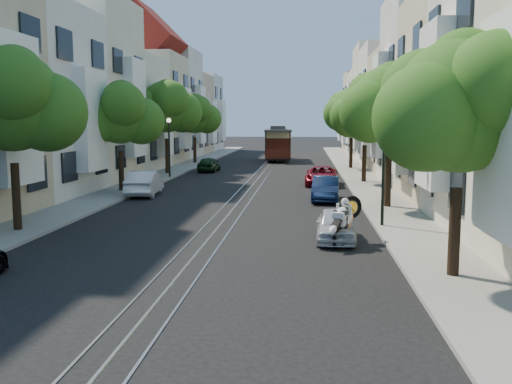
% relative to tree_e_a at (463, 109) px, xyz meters
% --- Properties ---
extents(ground, '(200.00, 200.00, 0.00)m').
position_rel_tree_e_a_xyz_m(ground, '(-7.26, 31.02, -4.40)').
color(ground, black).
rests_on(ground, ground).
extents(sidewalk_east, '(2.50, 80.00, 0.12)m').
position_rel_tree_e_a_xyz_m(sidewalk_east, '(-0.01, 31.02, -4.34)').
color(sidewalk_east, gray).
rests_on(sidewalk_east, ground).
extents(sidewalk_west, '(2.50, 80.00, 0.12)m').
position_rel_tree_e_a_xyz_m(sidewalk_west, '(-14.51, 31.02, -4.34)').
color(sidewalk_west, gray).
rests_on(sidewalk_west, ground).
extents(rail_left, '(0.06, 80.00, 0.02)m').
position_rel_tree_e_a_xyz_m(rail_left, '(-7.81, 31.02, -4.39)').
color(rail_left, gray).
rests_on(rail_left, ground).
extents(rail_slot, '(0.06, 80.00, 0.02)m').
position_rel_tree_e_a_xyz_m(rail_slot, '(-7.26, 31.02, -4.39)').
color(rail_slot, gray).
rests_on(rail_slot, ground).
extents(rail_right, '(0.06, 80.00, 0.02)m').
position_rel_tree_e_a_xyz_m(rail_right, '(-6.71, 31.02, -4.39)').
color(rail_right, gray).
rests_on(rail_right, ground).
extents(lane_line, '(0.08, 80.00, 0.01)m').
position_rel_tree_e_a_xyz_m(lane_line, '(-7.26, 31.02, -4.40)').
color(lane_line, tan).
rests_on(lane_line, ground).
extents(townhouses_east, '(7.75, 72.00, 12.00)m').
position_rel_tree_e_a_xyz_m(townhouses_east, '(4.61, 30.94, 0.79)').
color(townhouses_east, beige).
rests_on(townhouses_east, ground).
extents(townhouses_west, '(7.75, 72.00, 11.76)m').
position_rel_tree_e_a_xyz_m(townhouses_west, '(-19.13, 30.94, 0.68)').
color(townhouses_west, silver).
rests_on(townhouses_west, ground).
extents(tree_e_a, '(4.72, 3.87, 6.27)m').
position_rel_tree_e_a_xyz_m(tree_e_a, '(0.00, 0.00, 0.00)').
color(tree_e_a, black).
rests_on(tree_e_a, ground).
extents(tree_e_b, '(4.93, 4.08, 6.68)m').
position_rel_tree_e_a_xyz_m(tree_e_b, '(0.00, 12.00, 0.34)').
color(tree_e_b, black).
rests_on(tree_e_b, ground).
extents(tree_e_c, '(4.84, 3.99, 6.52)m').
position_rel_tree_e_a_xyz_m(tree_e_c, '(0.00, 23.00, 0.20)').
color(tree_e_c, black).
rests_on(tree_e_c, ground).
extents(tree_e_d, '(5.01, 4.16, 6.85)m').
position_rel_tree_e_a_xyz_m(tree_e_d, '(0.00, 34.00, 0.47)').
color(tree_e_d, black).
rests_on(tree_e_d, ground).
extents(tree_w_a, '(4.93, 4.08, 6.68)m').
position_rel_tree_e_a_xyz_m(tree_w_a, '(-14.40, 5.00, 0.34)').
color(tree_w_a, black).
rests_on(tree_w_a, ground).
extents(tree_w_b, '(4.72, 3.87, 6.27)m').
position_rel_tree_e_a_xyz_m(tree_w_b, '(-14.40, 17.00, 0.00)').
color(tree_w_b, black).
rests_on(tree_w_b, ground).
extents(tree_w_c, '(5.13, 4.28, 7.09)m').
position_rel_tree_e_a_xyz_m(tree_w_c, '(-14.40, 28.00, 0.67)').
color(tree_w_c, black).
rests_on(tree_w_c, ground).
extents(tree_w_d, '(4.84, 3.99, 6.52)m').
position_rel_tree_e_a_xyz_m(tree_w_d, '(-14.40, 39.00, 0.20)').
color(tree_w_d, black).
rests_on(tree_w_d, ground).
extents(lamp_east, '(0.32, 0.32, 4.16)m').
position_rel_tree_e_a_xyz_m(lamp_east, '(-0.96, 7.02, -1.55)').
color(lamp_east, black).
rests_on(lamp_east, ground).
extents(lamp_west, '(0.32, 0.32, 4.16)m').
position_rel_tree_e_a_xyz_m(lamp_west, '(-13.56, 25.02, -1.55)').
color(lamp_west, black).
rests_on(lamp_west, ground).
extents(sportbike_rider, '(1.17, 1.83, 1.66)m').
position_rel_tree_e_a_xyz_m(sportbike_rider, '(-2.65, 3.78, -3.49)').
color(sportbike_rider, black).
rests_on(sportbike_rider, ground).
extents(cable_car, '(3.10, 8.58, 3.25)m').
position_rel_tree_e_a_xyz_m(cable_car, '(-6.76, 43.85, -2.47)').
color(cable_car, black).
rests_on(cable_car, ground).
extents(parked_car_e_near, '(1.40, 3.28, 1.10)m').
position_rel_tree_e_a_xyz_m(parked_car_e_near, '(-2.86, 4.56, -3.85)').
color(parked_car_e_near, silver).
rests_on(parked_car_e_near, ground).
extents(parked_car_e_mid, '(1.55, 3.87, 1.25)m').
position_rel_tree_e_a_xyz_m(parked_car_e_mid, '(-2.86, 14.43, -3.77)').
color(parked_car_e_mid, '#0C1A3C').
rests_on(parked_car_e_mid, ground).
extents(parked_car_e_far, '(2.21, 4.46, 1.21)m').
position_rel_tree_e_a_xyz_m(parked_car_e_far, '(-2.85, 21.54, -3.79)').
color(parked_car_e_far, maroon).
rests_on(parked_car_e_far, ground).
extents(parked_car_w_mid, '(1.79, 4.27, 1.37)m').
position_rel_tree_e_a_xyz_m(parked_car_w_mid, '(-12.71, 15.66, -3.71)').
color(parked_car_w_mid, silver).
rests_on(parked_car_w_mid, ground).
extents(parked_car_w_far, '(1.57, 3.57, 1.20)m').
position_rel_tree_e_a_xyz_m(parked_car_w_far, '(-11.66, 30.57, -3.80)').
color(parked_car_w_far, black).
rests_on(parked_car_w_far, ground).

